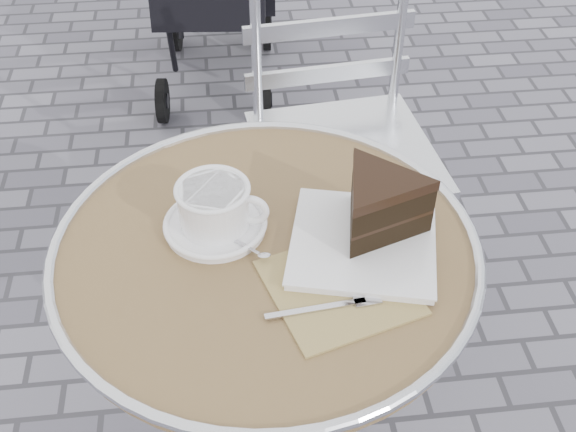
{
  "coord_description": "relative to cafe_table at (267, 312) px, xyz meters",
  "views": [
    {
      "loc": [
        -0.06,
        -0.85,
        1.56
      ],
      "look_at": [
        0.04,
        0.02,
        0.78
      ],
      "focal_mm": 45.0,
      "sensor_mm": 36.0,
      "label": 1
    }
  ],
  "objects": [
    {
      "name": "cafe_table",
      "position": [
        0.0,
        0.0,
        0.0
      ],
      "size": [
        0.72,
        0.72,
        0.74
      ],
      "color": "silver",
      "rests_on": "ground"
    },
    {
      "name": "cappuccino_set",
      "position": [
        -0.08,
        0.05,
        0.2
      ],
      "size": [
        0.18,
        0.18,
        0.09
      ],
      "rotation": [
        0.0,
        0.0,
        -0.26
      ],
      "color": "white",
      "rests_on": "cafe_table"
    },
    {
      "name": "cake_plate_set",
      "position": [
        0.18,
        -0.0,
        0.22
      ],
      "size": [
        0.34,
        0.35,
        0.13
      ],
      "rotation": [
        0.0,
        0.0,
        -0.25
      ],
      "color": "#9F8357",
      "rests_on": "cafe_table"
    },
    {
      "name": "bistro_chair",
      "position": [
        0.23,
        0.65,
        0.02
      ],
      "size": [
        0.47,
        0.47,
        0.96
      ],
      "rotation": [
        0.0,
        0.0,
        0.1
      ],
      "color": "silver",
      "rests_on": "ground"
    }
  ]
}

